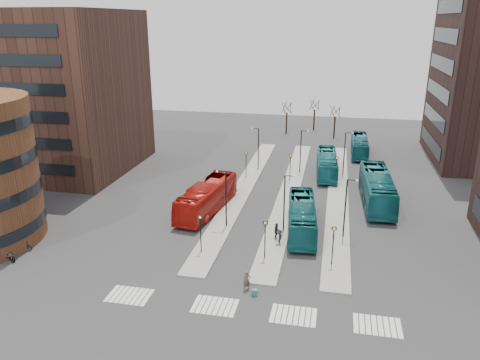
% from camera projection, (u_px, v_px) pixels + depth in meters
% --- Properties ---
extents(ground, '(160.00, 160.00, 0.00)m').
position_uv_depth(ground, '(214.00, 341.00, 31.81)').
color(ground, '#2D2D2F').
rests_on(ground, ground).
extents(island_left, '(2.50, 45.00, 0.15)m').
position_uv_depth(island_left, '(243.00, 188.00, 60.32)').
color(island_left, gray).
rests_on(island_left, ground).
extents(island_mid, '(2.50, 45.00, 0.15)m').
position_uv_depth(island_mid, '(290.00, 191.00, 59.17)').
color(island_mid, gray).
rests_on(island_mid, ground).
extents(island_right, '(2.50, 45.00, 0.15)m').
position_uv_depth(island_right, '(338.00, 195.00, 58.02)').
color(island_right, gray).
rests_on(island_right, ground).
extents(suitcase, '(0.53, 0.47, 0.54)m').
position_uv_depth(suitcase, '(255.00, 293.00, 36.94)').
color(suitcase, navy).
rests_on(suitcase, ground).
extents(red_bus, '(4.51, 12.34, 3.36)m').
position_uv_depth(red_bus, '(207.00, 197.00, 52.80)').
color(red_bus, '#B0160D').
rests_on(red_bus, ground).
extents(teal_bus_a, '(3.72, 11.48, 3.14)m').
position_uv_depth(teal_bus_a, '(302.00, 217.00, 47.86)').
color(teal_bus_a, '#12595D').
rests_on(teal_bus_a, ground).
extents(teal_bus_b, '(3.21, 11.26, 3.10)m').
position_uv_depth(teal_bus_b, '(327.00, 164.00, 65.36)').
color(teal_bus_b, '#166E70').
rests_on(teal_bus_b, ground).
extents(teal_bus_c, '(3.61, 13.38, 3.70)m').
position_uv_depth(teal_bus_c, '(377.00, 188.00, 55.05)').
color(teal_bus_c, '#156269').
rests_on(teal_bus_c, ground).
extents(teal_bus_d, '(2.52, 10.56, 2.94)m').
position_uv_depth(teal_bus_d, '(360.00, 146.00, 75.06)').
color(teal_bus_d, '#145A68').
rests_on(teal_bus_d, ground).
extents(traveller, '(0.73, 0.65, 1.67)m').
position_uv_depth(traveller, '(247.00, 281.00, 37.55)').
color(traveller, '#4E4B2F').
rests_on(traveller, ground).
extents(commuter_a, '(0.98, 0.87, 1.66)m').
position_uv_depth(commuter_a, '(180.00, 212.00, 50.93)').
color(commuter_a, black).
rests_on(commuter_a, ground).
extents(commuter_b, '(0.71, 1.11, 1.75)m').
position_uv_depth(commuter_b, '(276.00, 231.00, 46.14)').
color(commuter_b, black).
rests_on(commuter_b, ground).
extents(commuter_c, '(0.61, 1.04, 1.59)m').
position_uv_depth(commuter_c, '(279.00, 237.00, 45.08)').
color(commuter_c, black).
rests_on(commuter_c, ground).
extents(bicycle_near, '(1.82, 1.09, 0.90)m').
position_uv_depth(bicycle_near, '(9.00, 256.00, 42.19)').
color(bicycle_near, gray).
rests_on(bicycle_near, ground).
extents(bicycle_mid, '(1.83, 0.97, 1.06)m').
position_uv_depth(bicycle_mid, '(8.00, 256.00, 42.06)').
color(bicycle_mid, gray).
rests_on(bicycle_mid, ground).
extents(bicycle_far, '(1.80, 0.66, 0.94)m').
position_uv_depth(bicycle_far, '(23.00, 246.00, 44.09)').
color(bicycle_far, gray).
rests_on(bicycle_far, ground).
extents(crosswalk_stripes, '(22.35, 2.40, 0.01)m').
position_uv_depth(crosswalk_stripes, '(250.00, 310.00, 35.17)').
color(crosswalk_stripes, silver).
rests_on(crosswalk_stripes, ground).
extents(office_block, '(25.00, 20.12, 22.00)m').
position_uv_depth(office_block, '(41.00, 92.00, 66.18)').
color(office_block, '#44291F').
rests_on(office_block, ground).
extents(sign_poles, '(12.45, 22.12, 3.65)m').
position_uv_depth(sign_poles, '(280.00, 193.00, 52.00)').
color(sign_poles, black).
rests_on(sign_poles, ground).
extents(lamp_posts, '(14.04, 20.24, 6.12)m').
position_uv_depth(lamp_posts, '(294.00, 170.00, 56.05)').
color(lamp_posts, black).
rests_on(lamp_posts, ground).
extents(bare_trees, '(10.97, 8.14, 5.90)m').
position_uv_depth(bare_trees, '(312.00, 120.00, 88.42)').
color(bare_trees, black).
rests_on(bare_trees, ground).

